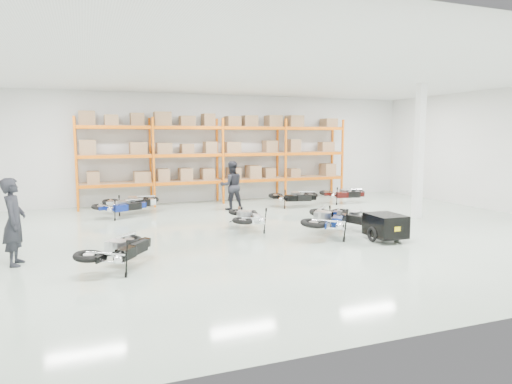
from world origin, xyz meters
name	(u,v)px	position (x,y,z in m)	size (l,w,h in m)	color
room	(283,155)	(0.00, 0.00, 2.25)	(18.00, 18.00, 18.00)	#AABDAA
pallet_rack	(220,148)	(0.00, 6.45, 2.26)	(11.28, 0.98, 3.62)	orange
structural_column	(419,152)	(5.20, 0.50, 2.25)	(0.25, 0.25, 4.50)	white
moto_blue_centre	(326,214)	(0.91, -0.93, 0.62)	(0.90, 2.03, 1.24)	#081850
moto_silver_left	(247,213)	(-0.90, 0.56, 0.52)	(0.76, 1.70, 1.04)	silver
moto_black_far_left	(119,244)	(-4.70, -2.15, 0.53)	(0.78, 1.75, 1.07)	black
moto_touring_right	(352,213)	(2.09, -0.40, 0.51)	(0.74, 1.65, 1.01)	black
trailer	(385,226)	(2.09, -2.00, 0.41)	(0.89, 1.70, 0.71)	black
moto_back_a	(122,203)	(-4.17, 4.13, 0.50)	(0.73, 1.65, 1.01)	navy
moto_back_b	(132,199)	(-3.77, 4.87, 0.53)	(0.77, 1.72, 1.05)	silver
moto_back_c	(294,194)	(2.35, 4.15, 0.52)	(0.76, 1.71, 1.04)	black
moto_back_d	(344,191)	(4.70, 4.35, 0.51)	(0.75, 1.68, 1.03)	#3A0D0B
person_left	(14,222)	(-6.77, -1.06, 0.95)	(0.69, 0.45, 1.90)	black
person_back	(232,186)	(-0.16, 4.38, 0.92)	(0.89, 0.70, 1.84)	black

